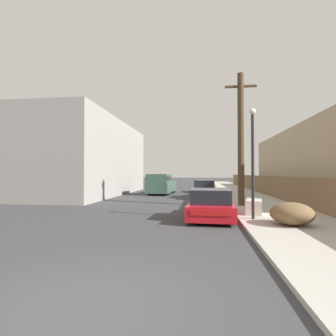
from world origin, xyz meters
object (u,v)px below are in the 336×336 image
object	(u,v)px
car_parked_mid	(205,190)
brush_pile	(292,214)
parked_sports_car_red	(211,205)
pickup_truck	(161,184)
utility_pole	(241,138)
pedestrian	(240,184)
car_parked_far	(206,186)
street_lamp	(253,154)
discarded_fridge	(254,206)

from	to	relation	value
car_parked_mid	brush_pile	world-z (taller)	car_parked_mid
parked_sports_car_red	pickup_truck	xyz separation A→B (m)	(-4.16, 12.72, 0.35)
utility_pole	pedestrian	size ratio (longest dim) A/B	4.38
car_parked_mid	brush_pile	distance (m)	11.57
utility_pole	parked_sports_car_red	bearing A→B (deg)	-115.07
parked_sports_car_red	pickup_truck	size ratio (longest dim) A/B	0.76
car_parked_far	street_lamp	distance (m)	16.66
discarded_fridge	street_lamp	distance (m)	2.81
pedestrian	street_lamp	bearing A→B (deg)	-95.98
discarded_fridge	utility_pole	distance (m)	4.65
pickup_truck	utility_pole	world-z (taller)	utility_pole
car_parked_mid	pedestrian	world-z (taller)	pedestrian
pickup_truck	parked_sports_car_red	bearing A→B (deg)	111.11
discarded_fridge	brush_pile	xyz separation A→B (m)	(0.80, -2.65, 0.08)
utility_pole	car_parked_far	bearing A→B (deg)	98.53
pickup_truck	utility_pole	bearing A→B (deg)	127.58
utility_pole	street_lamp	bearing A→B (deg)	-92.52
parked_sports_car_red	pickup_truck	bearing A→B (deg)	110.51
street_lamp	pedestrian	size ratio (longest dim) A/B	2.57
car_parked_mid	discarded_fridge	bearing A→B (deg)	-72.52
parked_sports_car_red	car_parked_far	xyz separation A→B (m)	(0.08, 15.88, 0.03)
car_parked_mid	utility_pole	distance (m)	6.80
discarded_fridge	car_parked_far	distance (m)	15.00
brush_pile	pedestrian	bearing A→B (deg)	89.13
brush_pile	car_parked_far	bearing A→B (deg)	98.82
car_parked_far	pickup_truck	xyz separation A→B (m)	(-4.24, -3.17, 0.32)
parked_sports_car_red	street_lamp	world-z (taller)	street_lamp
car_parked_far	street_lamp	xyz separation A→B (m)	(1.58, -16.45, 2.13)
pickup_truck	brush_pile	distance (m)	15.96
pickup_truck	street_lamp	xyz separation A→B (m)	(5.83, -13.28, 1.81)
parked_sports_car_red	pedestrian	world-z (taller)	pedestrian
discarded_fridge	car_parked_far	bearing A→B (deg)	109.26
car_parked_far	utility_pole	world-z (taller)	utility_pole
discarded_fridge	utility_pole	size ratio (longest dim) A/B	0.24
street_lamp	pedestrian	distance (m)	13.04
car_parked_mid	car_parked_far	distance (m)	6.34
parked_sports_car_red	street_lamp	bearing A→B (deg)	-16.32
parked_sports_car_red	car_parked_far	distance (m)	15.88
brush_pile	car_parked_mid	bearing A→B (deg)	104.67
discarded_fridge	pickup_truck	world-z (taller)	pickup_truck
parked_sports_car_red	car_parked_far	bearing A→B (deg)	92.11
brush_pile	pedestrian	distance (m)	13.94
car_parked_mid	pickup_truck	world-z (taller)	pickup_truck
pickup_truck	pedestrian	size ratio (longest dim) A/B	3.10
pedestrian	brush_pile	bearing A→B (deg)	-90.87
pickup_truck	street_lamp	bearing A→B (deg)	116.67
parked_sports_car_red	car_parked_mid	world-z (taller)	car_parked_mid
car_parked_mid	pickup_truck	bearing A→B (deg)	145.30
car_parked_mid	street_lamp	xyz separation A→B (m)	(1.79, -10.11, 2.08)
car_parked_far	pickup_truck	bearing A→B (deg)	-140.10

